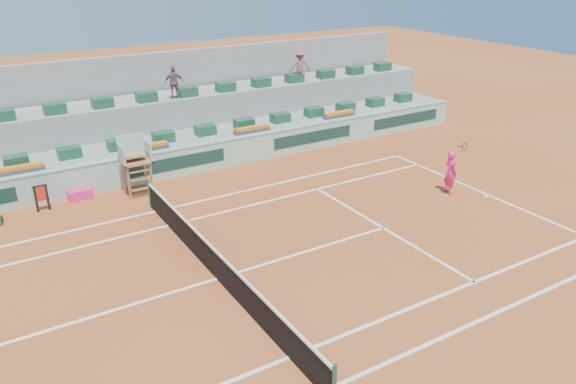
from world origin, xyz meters
The scene contains 16 objects.
ground centered at (0.00, 0.00, 0.00)m, with size 90.00×90.00×0.00m, color #94441C.
seating_tier_lower centered at (0.00, 10.70, 0.60)m, with size 36.00×4.00×1.20m, color gray.
seating_tier_upper centered at (0.00, 12.30, 1.30)m, with size 36.00×2.40×2.60m, color gray.
stadium_back_wall centered at (0.00, 13.90, 2.20)m, with size 36.00×0.40×4.40m, color gray.
player_bag centered at (-2.11, 8.10, 0.20)m, with size 0.90×0.40×0.40m, color #FF2180.
spectator_mid centered at (3.32, 11.53, 3.37)m, with size 0.90×0.37×1.53m, color #774F5C.
spectator_right centered at (10.23, 11.56, 3.44)m, with size 1.09×0.63×1.69m, color #944A5B.
court_lines centered at (0.00, 0.00, 0.01)m, with size 23.89×11.09×0.01m.
tennis_net centered at (0.00, 0.00, 0.53)m, with size 0.10×11.97×1.10m.
advertising_hoarding centered at (0.02, 8.50, 0.63)m, with size 36.00×0.34×1.26m.
umpire_chair centered at (0.00, 7.50, 1.54)m, with size 1.10×0.90×2.40m.
seat_row_lower centered at (0.00, 9.80, 1.42)m, with size 32.90×0.60×0.44m.
seat_row_upper centered at (0.00, 11.70, 2.82)m, with size 32.90×0.60×0.44m.
flower_planters centered at (-1.50, 9.00, 1.33)m, with size 26.80×0.36×0.28m.
towel_rack centered at (-3.54, 7.74, 0.60)m, with size 0.52×0.09×1.03m.
tennis_player centered at (10.70, 1.07, 0.89)m, with size 0.55×0.92×2.28m.
Camera 1 is at (-5.63, -13.30, 8.96)m, focal length 35.00 mm.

